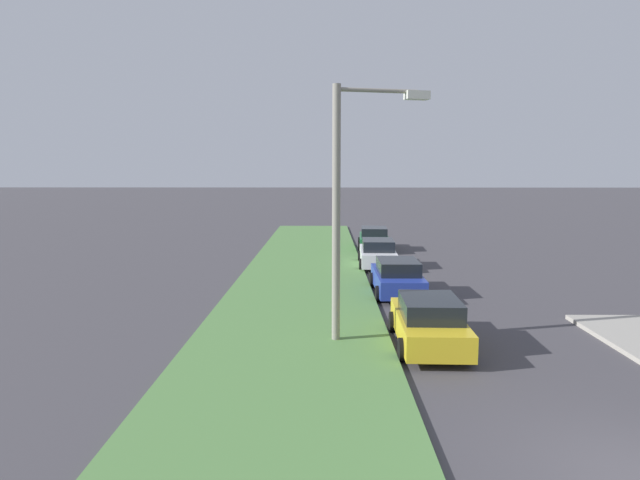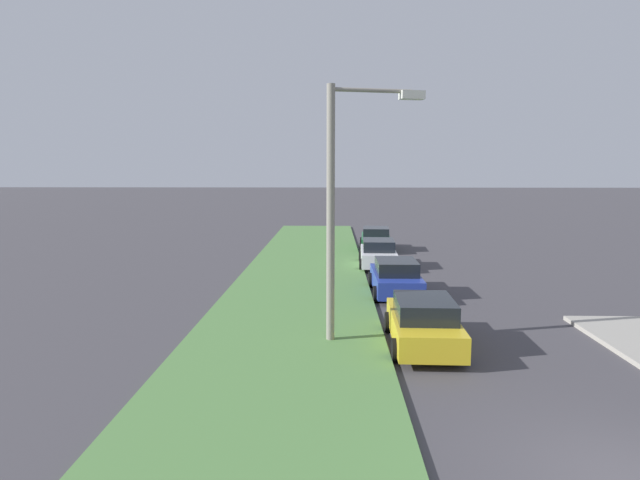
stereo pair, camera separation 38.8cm
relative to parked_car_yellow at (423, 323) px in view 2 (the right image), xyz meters
name	(u,v)px [view 2 (the right image)]	position (x,y,z in m)	size (l,w,h in m)	color
grass_median	(292,316)	(2.96, 4.06, -0.66)	(60.00, 6.00, 0.12)	#517F42
parked_car_yellow	(423,323)	(0.00, 0.00, 0.00)	(4.35, 2.11, 1.47)	gold
parked_car_blue	(396,278)	(6.61, 0.04, 0.00)	(4.30, 2.02, 1.47)	#23389E
parked_car_white	(378,254)	(13.04, 0.23, 0.00)	(4.37, 2.15, 1.47)	silver
parked_car_green	(376,239)	(19.16, -0.12, 0.00)	(4.40, 2.22, 1.47)	#1E6B38
streetlight	(343,195)	(0.35, 2.35, 3.67)	(0.91, 2.84, 7.50)	gray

